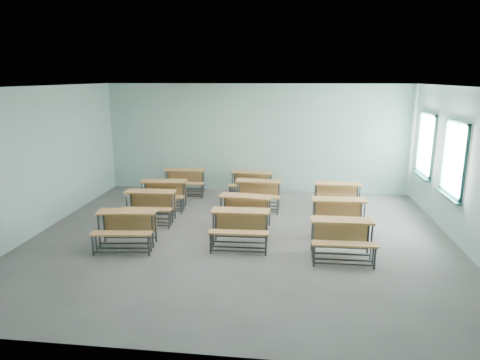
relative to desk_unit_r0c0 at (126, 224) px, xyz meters
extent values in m
cube|color=slate|center=(2.25, 0.75, -0.51)|extent=(9.00, 8.00, 0.02)
cube|color=silver|center=(2.25, 0.75, 2.71)|extent=(9.00, 8.00, 0.02)
cube|color=#A6CFC5|center=(2.25, 4.76, 1.10)|extent=(9.00, 0.02, 3.20)
cube|color=#A6CFC5|center=(2.25, -3.26, 1.10)|extent=(9.00, 0.02, 3.20)
cube|color=#A6CFC5|center=(-2.26, 0.75, 1.10)|extent=(0.02, 8.00, 3.20)
cube|color=#A6CFC5|center=(6.76, 0.75, 1.10)|extent=(0.02, 8.00, 3.20)
cube|color=#194643|center=(6.72, 3.55, 0.43)|extent=(0.06, 1.20, 0.06)
cube|color=#194643|center=(6.72, 3.55, 1.97)|extent=(0.06, 1.20, 0.06)
cube|color=#194643|center=(6.72, 2.98, 1.20)|extent=(0.06, 0.06, 1.60)
cube|color=#194643|center=(6.72, 4.12, 1.20)|extent=(0.06, 0.06, 1.60)
cube|color=#194643|center=(6.72, 3.55, 1.20)|extent=(0.04, 0.04, 1.48)
cube|color=#194643|center=(6.72, 3.55, 1.20)|extent=(0.04, 1.08, 0.04)
cube|color=#194643|center=(6.68, 3.55, 0.37)|extent=(0.14, 1.28, 0.04)
cube|color=white|center=(6.75, 3.55, 1.20)|extent=(0.01, 1.08, 1.48)
cube|color=#194643|center=(6.72, 1.55, 0.43)|extent=(0.06, 1.20, 0.06)
cube|color=#194643|center=(6.72, 1.55, 1.97)|extent=(0.06, 1.20, 0.06)
cube|color=#194643|center=(6.72, 0.98, 1.20)|extent=(0.06, 0.06, 1.60)
cube|color=#194643|center=(6.72, 2.12, 1.20)|extent=(0.06, 0.06, 1.60)
cube|color=#194643|center=(6.72, 1.55, 1.20)|extent=(0.04, 0.04, 1.48)
cube|color=#194643|center=(6.72, 1.55, 1.20)|extent=(0.04, 1.08, 0.04)
cube|color=#194643|center=(6.68, 1.55, 0.37)|extent=(0.14, 1.28, 0.04)
cube|color=white|center=(6.75, 1.55, 1.20)|extent=(0.01, 1.08, 1.48)
cube|color=#B67B41|center=(-0.01, 0.11, 0.22)|extent=(1.22, 0.53, 0.04)
cube|color=#B67B41|center=(-0.03, 0.29, -0.08)|extent=(1.12, 0.15, 0.41)
cylinder|color=#393C3F|center=(-0.53, -0.11, -0.15)|extent=(0.04, 0.04, 0.70)
cylinder|color=#393C3F|center=(0.54, 0.01, -0.15)|extent=(0.04, 0.04, 0.70)
cylinder|color=#393C3F|center=(-0.57, 0.20, -0.15)|extent=(0.04, 0.04, 0.70)
cylinder|color=#393C3F|center=(0.51, 0.32, -0.15)|extent=(0.04, 0.04, 0.70)
cube|color=#393C3F|center=(0.01, -0.05, -0.40)|extent=(1.08, 0.15, 0.03)
cube|color=#393C3F|center=(-0.03, 0.26, -0.40)|extent=(1.08, 0.15, 0.03)
cube|color=#B67B41|center=(0.04, -0.36, -0.07)|extent=(1.20, 0.38, 0.03)
cylinder|color=#393C3F|center=(-0.49, -0.52, -0.29)|extent=(0.04, 0.04, 0.41)
cylinder|color=#393C3F|center=(0.59, -0.40, -0.29)|extent=(0.04, 0.04, 0.41)
cylinder|color=#393C3F|center=(-0.51, -0.33, -0.29)|extent=(0.04, 0.04, 0.41)
cylinder|color=#393C3F|center=(0.57, -0.21, -0.29)|extent=(0.04, 0.04, 0.41)
cube|color=#393C3F|center=(0.05, -0.46, -0.42)|extent=(1.08, 0.15, 0.03)
cube|color=#393C3F|center=(0.03, -0.27, -0.42)|extent=(1.08, 0.15, 0.03)
cube|color=#B67B41|center=(2.28, 0.44, 0.22)|extent=(1.19, 0.43, 0.04)
cube|color=#B67B41|center=(2.28, 0.62, -0.08)|extent=(1.12, 0.05, 0.41)
cylinder|color=#393C3F|center=(1.75, 0.26, -0.15)|extent=(0.04, 0.04, 0.70)
cylinder|color=#393C3F|center=(2.83, 0.29, -0.15)|extent=(0.04, 0.04, 0.70)
cylinder|color=#393C3F|center=(1.74, 0.58, -0.15)|extent=(0.04, 0.04, 0.70)
cylinder|color=#393C3F|center=(2.82, 0.61, -0.15)|extent=(0.04, 0.04, 0.70)
cube|color=#393C3F|center=(2.29, 0.28, -0.40)|extent=(1.08, 0.06, 0.03)
cube|color=#393C3F|center=(2.28, 0.59, -0.40)|extent=(1.08, 0.06, 0.03)
cube|color=#B67B41|center=(2.30, -0.04, -0.07)|extent=(1.19, 0.28, 0.03)
cylinder|color=#393C3F|center=(1.76, -0.15, -0.29)|extent=(0.04, 0.04, 0.41)
cylinder|color=#393C3F|center=(2.84, -0.11, -0.29)|extent=(0.04, 0.04, 0.41)
cylinder|color=#393C3F|center=(1.75, 0.04, -0.29)|extent=(0.04, 0.04, 0.41)
cylinder|color=#393C3F|center=(2.84, 0.07, -0.29)|extent=(0.04, 0.04, 0.41)
cube|color=#393C3F|center=(2.30, -0.13, -0.42)|extent=(1.08, 0.06, 0.03)
cube|color=#393C3F|center=(2.30, 0.06, -0.42)|extent=(1.08, 0.06, 0.03)
cube|color=#B67B41|center=(4.28, 0.08, 0.22)|extent=(1.19, 0.41, 0.04)
cube|color=#B67B41|center=(4.28, 0.26, -0.08)|extent=(1.12, 0.04, 0.41)
cylinder|color=#393C3F|center=(3.74, -0.09, -0.15)|extent=(0.04, 0.04, 0.70)
cylinder|color=#393C3F|center=(4.83, -0.07, -0.15)|extent=(0.04, 0.04, 0.70)
cylinder|color=#393C3F|center=(3.74, 0.23, -0.15)|extent=(0.04, 0.04, 0.70)
cylinder|color=#393C3F|center=(4.82, 0.25, -0.15)|extent=(0.04, 0.04, 0.70)
cube|color=#393C3F|center=(4.28, -0.08, -0.40)|extent=(1.08, 0.05, 0.03)
cube|color=#393C3F|center=(4.28, 0.24, -0.40)|extent=(1.08, 0.05, 0.03)
cube|color=#B67B41|center=(4.29, -0.39, -0.07)|extent=(1.19, 0.26, 0.03)
cylinder|color=#393C3F|center=(3.75, -0.49, -0.29)|extent=(0.04, 0.04, 0.41)
cylinder|color=#393C3F|center=(4.83, -0.48, -0.29)|extent=(0.04, 0.04, 0.41)
cylinder|color=#393C3F|center=(3.75, -0.31, -0.29)|extent=(0.04, 0.04, 0.41)
cylinder|color=#393C3F|center=(4.83, -0.29, -0.29)|extent=(0.04, 0.04, 0.41)
cube|color=#393C3F|center=(4.29, -0.49, -0.42)|extent=(1.08, 0.05, 0.03)
cube|color=#393C3F|center=(4.29, -0.30, -0.42)|extent=(1.08, 0.05, 0.03)
cube|color=#B67B41|center=(-0.03, 1.67, 0.22)|extent=(1.21, 0.47, 0.04)
cube|color=#B67B41|center=(-0.04, 1.85, -0.08)|extent=(1.12, 0.09, 0.41)
cylinder|color=#393C3F|center=(-0.56, 1.48, -0.15)|extent=(0.04, 0.04, 0.70)
cylinder|color=#393C3F|center=(0.52, 1.54, -0.15)|extent=(0.04, 0.04, 0.70)
cylinder|color=#393C3F|center=(-0.58, 1.79, -0.15)|extent=(0.04, 0.04, 0.70)
cylinder|color=#393C3F|center=(0.50, 1.86, -0.15)|extent=(0.04, 0.04, 0.70)
cube|color=#393C3F|center=(-0.02, 1.51, -0.40)|extent=(1.08, 0.10, 0.03)
cube|color=#393C3F|center=(-0.04, 1.82, -0.40)|extent=(1.08, 0.10, 0.03)
cube|color=#B67B41|center=(0.00, 1.20, -0.07)|extent=(1.20, 0.32, 0.03)
cylinder|color=#393C3F|center=(-0.54, 1.07, -0.29)|extent=(0.04, 0.04, 0.41)
cylinder|color=#393C3F|center=(0.55, 1.14, -0.29)|extent=(0.04, 0.04, 0.41)
cylinder|color=#393C3F|center=(-0.55, 1.25, -0.29)|extent=(0.04, 0.04, 0.41)
cylinder|color=#393C3F|center=(0.53, 1.32, -0.29)|extent=(0.04, 0.04, 0.41)
cube|color=#393C3F|center=(0.00, 1.10, -0.42)|extent=(1.08, 0.10, 0.03)
cube|color=#393C3F|center=(-0.01, 1.29, -0.42)|extent=(1.08, 0.10, 0.03)
cube|color=#B67B41|center=(2.27, 1.53, 0.22)|extent=(1.22, 0.52, 0.04)
cube|color=#B67B41|center=(2.29, 1.71, -0.08)|extent=(1.12, 0.15, 0.41)
cylinder|color=#393C3F|center=(1.71, 1.44, -0.15)|extent=(0.04, 0.04, 0.70)
cylinder|color=#393C3F|center=(2.79, 1.32, -0.15)|extent=(0.04, 0.04, 0.70)
cylinder|color=#393C3F|center=(1.75, 1.75, -0.15)|extent=(0.04, 0.04, 0.70)
cylinder|color=#393C3F|center=(2.82, 1.63, -0.15)|extent=(0.04, 0.04, 0.70)
cube|color=#393C3F|center=(2.25, 1.38, -0.40)|extent=(1.08, 0.15, 0.03)
cube|color=#393C3F|center=(2.28, 1.69, -0.40)|extent=(1.08, 0.15, 0.03)
cube|color=#B67B41|center=(2.21, 1.06, -0.07)|extent=(1.20, 0.38, 0.03)
cylinder|color=#393C3F|center=(1.66, 1.03, -0.29)|extent=(0.04, 0.04, 0.41)
cylinder|color=#393C3F|center=(2.74, 0.91, -0.29)|extent=(0.04, 0.04, 0.41)
cylinder|color=#393C3F|center=(1.69, 1.22, -0.29)|extent=(0.04, 0.04, 0.41)
cylinder|color=#393C3F|center=(2.76, 1.10, -0.29)|extent=(0.04, 0.04, 0.41)
cube|color=#393C3F|center=(2.20, 0.97, -0.42)|extent=(1.08, 0.15, 0.03)
cube|color=#393C3F|center=(2.22, 1.16, -0.42)|extent=(1.08, 0.15, 0.03)
cube|color=#B67B41|center=(4.37, 1.51, 0.22)|extent=(1.20, 0.44, 0.04)
cube|color=#B67B41|center=(4.37, 1.70, -0.08)|extent=(1.12, 0.06, 0.41)
cylinder|color=#393C3F|center=(3.84, 1.34, -0.15)|extent=(0.04, 0.04, 0.70)
cylinder|color=#393C3F|center=(4.92, 1.38, -0.15)|extent=(0.04, 0.04, 0.70)
cylinder|color=#393C3F|center=(3.83, 1.65, -0.15)|extent=(0.04, 0.04, 0.70)
cylinder|color=#393C3F|center=(4.91, 1.69, -0.15)|extent=(0.04, 0.04, 0.70)
cube|color=#393C3F|center=(4.38, 1.36, -0.40)|extent=(1.08, 0.07, 0.03)
cube|color=#393C3F|center=(4.37, 1.67, -0.40)|extent=(1.08, 0.07, 0.03)
cube|color=#B67B41|center=(4.39, 1.04, -0.07)|extent=(1.19, 0.29, 0.03)
cylinder|color=#393C3F|center=(3.85, 0.93, -0.29)|extent=(0.04, 0.04, 0.41)
cylinder|color=#393C3F|center=(4.93, 0.97, -0.29)|extent=(0.04, 0.04, 0.41)
cylinder|color=#393C3F|center=(3.84, 1.12, -0.29)|extent=(0.04, 0.04, 0.41)
cylinder|color=#393C3F|center=(4.93, 1.15, -0.29)|extent=(0.04, 0.04, 0.41)
cube|color=#393C3F|center=(4.39, 0.95, -0.42)|extent=(1.08, 0.07, 0.03)
cube|color=#393C3F|center=(4.39, 1.13, -0.42)|extent=(1.08, 0.07, 0.03)
cube|color=#B67B41|center=(-0.03, 2.72, 0.22)|extent=(1.21, 0.50, 0.04)
cube|color=#B67B41|center=(-0.04, 2.90, -0.08)|extent=(1.12, 0.12, 0.41)
cylinder|color=#393C3F|center=(-0.55, 2.51, -0.15)|extent=(0.04, 0.04, 0.70)
cylinder|color=#393C3F|center=(0.52, 2.61, -0.15)|extent=(0.04, 0.04, 0.70)
cylinder|color=#393C3F|center=(-0.58, 2.83, -0.15)|extent=(0.04, 0.04, 0.70)
cylinder|color=#393C3F|center=(0.50, 2.92, -0.15)|extent=(0.04, 0.04, 0.70)
cube|color=#393C3F|center=(-0.02, 2.56, -0.40)|extent=(1.08, 0.12, 0.03)
cube|color=#393C3F|center=(-0.04, 2.87, -0.40)|extent=(1.08, 0.12, 0.03)
cube|color=#B67B41|center=(0.01, 2.25, -0.07)|extent=(1.20, 0.35, 0.03)
cylinder|color=#393C3F|center=(-0.52, 2.10, -0.29)|extent=(0.04, 0.04, 0.41)
cylinder|color=#393C3F|center=(0.56, 2.20, -0.29)|extent=(0.04, 0.04, 0.41)
cylinder|color=#393C3F|center=(-0.54, 2.29, -0.29)|extent=(0.04, 0.04, 0.41)
cylinder|color=#393C3F|center=(0.54, 2.39, -0.29)|extent=(0.04, 0.04, 0.41)
cube|color=#393C3F|center=(0.02, 2.15, -0.42)|extent=(1.08, 0.12, 0.03)
cube|color=#393C3F|center=(0.00, 2.34, -0.42)|extent=(1.08, 0.12, 0.03)
cube|color=#B67B41|center=(2.45, 3.04, 0.22)|extent=(1.19, 0.42, 0.04)
cube|color=#B67B41|center=(2.45, 3.23, -0.08)|extent=(1.12, 0.05, 0.41)
cylinder|color=#393C3F|center=(1.90, 2.90, -0.15)|extent=(0.04, 0.04, 0.70)
cylinder|color=#393C3F|center=(2.99, 2.87, -0.15)|extent=(0.04, 0.04, 0.70)
cylinder|color=#393C3F|center=(1.91, 3.21, -0.15)|extent=(0.04, 0.04, 0.70)
cylinder|color=#393C3F|center=(2.99, 3.19, -0.15)|extent=(0.04, 0.04, 0.70)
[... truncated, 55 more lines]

